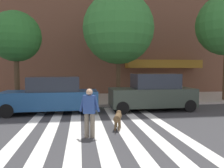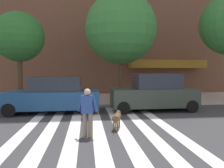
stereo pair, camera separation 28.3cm
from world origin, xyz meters
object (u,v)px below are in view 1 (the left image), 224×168
Objects in this scene: pedestrian_dog_walker at (89,110)px; dog_on_leash at (118,117)px; parked_car_behind_first at (52,96)px; parked_car_third_in_line at (152,93)px; street_tree_middle at (118,29)px; street_tree_nearest at (16,37)px.

pedestrian_dog_walker is 1.52× the size of dog_on_leash.
parked_car_third_in_line is (5.46, -0.00, 0.06)m from parked_car_behind_first.
street_tree_middle is at bearing 73.00° from pedestrian_dog_walker.
parked_car_third_in_line is at bearing 50.09° from pedestrian_dog_walker.
parked_car_behind_first is 6.63m from street_tree_middle.
pedestrian_dog_walker is at bearing -107.00° from street_tree_middle.
street_tree_nearest is at bearing 162.29° from parked_car_third_in_line.
street_tree_middle is 6.79× the size of dog_on_leash.
pedestrian_dog_walker is at bearing -140.38° from dog_on_leash.
pedestrian_dog_walker is (1.76, -4.42, 0.02)m from parked_car_behind_first.
parked_car_behind_first is 4.76m from pedestrian_dog_walker.
street_tree_middle reaches higher than street_tree_nearest.
street_tree_nearest is at bearing -173.91° from street_tree_middle.
street_tree_middle reaches higher than pedestrian_dog_walker.
parked_car_behind_first is 4.55m from dog_on_leash.
street_tree_nearest is (-2.38, 2.50, 3.34)m from parked_car_behind_first.
dog_on_leash is (1.12, 0.93, -0.48)m from pedestrian_dog_walker.
parked_car_third_in_line reaches higher than parked_car_behind_first.
parked_car_behind_first is 0.66× the size of street_tree_middle.
parked_car_behind_first reaches higher than dog_on_leash.
street_tree_middle is at bearing 79.77° from dog_on_leash.
parked_car_third_in_line is 0.63× the size of street_tree_middle.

